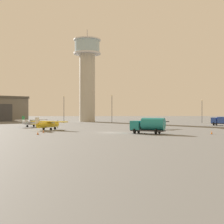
% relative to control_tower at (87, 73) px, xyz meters
% --- Properties ---
extents(ground_plane, '(400.00, 400.00, 0.00)m').
position_rel_control_tower_xyz_m(ground_plane, '(7.43, -62.09, -19.93)').
color(ground_plane, '#60605E').
extents(control_tower, '(11.02, 11.02, 37.60)m').
position_rel_control_tower_xyz_m(control_tower, '(0.00, 0.00, 0.00)').
color(control_tower, '#B2AD9E').
rests_on(control_tower, ground_plane).
extents(airplane_silver, '(7.74, 8.69, 2.93)m').
position_rel_control_tower_xyz_m(airplane_silver, '(-13.41, -40.47, -18.56)').
color(airplane_silver, '#B7BABF').
rests_on(airplane_silver, ground_plane).
extents(airplane_black, '(8.21, 6.83, 2.66)m').
position_rel_control_tower_xyz_m(airplane_black, '(18.03, -51.24, -18.69)').
color(airplane_black, black).
rests_on(airplane_black, ground_plane).
extents(airplane_yellow, '(9.17, 7.57, 2.95)m').
position_rel_control_tower_xyz_m(airplane_yellow, '(-6.44, -54.34, -18.55)').
color(airplane_yellow, gold).
rests_on(airplane_yellow, ground_plane).
extents(truck_box_blue, '(6.08, 5.71, 2.59)m').
position_rel_control_tower_xyz_m(truck_box_blue, '(41.54, -35.08, -18.43)').
color(truck_box_blue, '#38383D').
rests_on(truck_box_blue, ground_plane).
extents(truck_fuel_tanker_teal, '(6.81, 5.05, 3.04)m').
position_rel_control_tower_xyz_m(truck_fuel_tanker_teal, '(14.60, -65.74, -18.27)').
color(truck_fuel_tanker_teal, '#38383D').
rests_on(truck_fuel_tanker_teal, ground_plane).
extents(light_post_west, '(0.44, 0.44, 9.99)m').
position_rel_control_tower_xyz_m(light_post_west, '(-7.95, -12.35, -14.07)').
color(light_post_west, '#38383D').
rests_on(light_post_west, ground_plane).
extents(light_post_east, '(0.44, 0.44, 10.35)m').
position_rel_control_tower_xyz_m(light_post_east, '(9.69, -11.04, -13.89)').
color(light_post_east, '#38383D').
rests_on(light_post_east, ground_plane).
extents(light_post_north, '(0.44, 0.44, 8.44)m').
position_rel_control_tower_xyz_m(light_post_north, '(42.22, -15.35, -14.88)').
color(light_post_north, '#38383D').
rests_on(light_post_north, ground_plane).
extents(traffic_cone_near_left, '(0.36, 0.36, 0.60)m').
position_rel_control_tower_xyz_m(traffic_cone_near_left, '(-5.86, -62.32, -19.63)').
color(traffic_cone_near_left, black).
rests_on(traffic_cone_near_left, ground_plane).
extents(traffic_cone_near_right, '(0.36, 0.36, 0.69)m').
position_rel_control_tower_xyz_m(traffic_cone_near_right, '(26.19, -67.19, -19.59)').
color(traffic_cone_near_right, black).
rests_on(traffic_cone_near_right, ground_plane).
extents(traffic_cone_mid_apron, '(0.36, 0.36, 0.65)m').
position_rel_control_tower_xyz_m(traffic_cone_mid_apron, '(-5.90, -67.25, -19.61)').
color(traffic_cone_mid_apron, black).
rests_on(traffic_cone_mid_apron, ground_plane).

